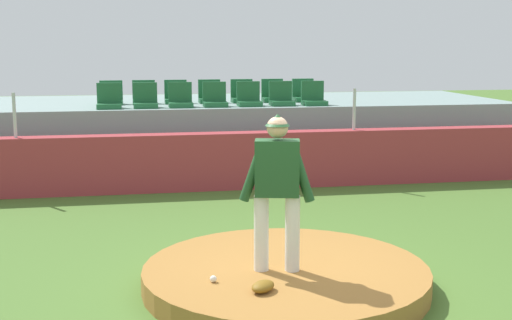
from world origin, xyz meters
The scene contains 23 objects.
ground_plane centered at (0.00, 0.00, 0.00)m, with size 60.00×60.00×0.00m, color #486E2A.
pitchers_mound centered at (0.00, 0.00, 0.12)m, with size 3.23×3.23×0.25m, color #A16D31.
pitcher centered at (-0.13, -0.11, 1.26)m, with size 0.83×0.35×1.74m.
baseball centered at (-0.86, -0.37, 0.28)m, with size 0.07×0.07×0.07m, color white.
fielding_glove centered at (-0.40, -0.73, 0.30)m, with size 0.30×0.20×0.11m, color brown.
brick_barrier centered at (0.00, 5.39, 0.54)m, with size 14.55×0.40×1.07m, color #A03439.
fence_post_left centered at (-3.71, 5.39, 1.47)m, with size 0.06×0.06×0.80m, color silver.
fence_post_right centered at (2.56, 5.39, 1.47)m, with size 0.06×0.06×0.80m, color silver.
bleacher_platform centered at (0.00, 8.22, 0.72)m, with size 13.30×4.07×1.45m, color gray.
stadium_chair_0 centered at (-2.11, 6.69, 1.60)m, with size 0.48×0.44×0.50m.
stadium_chair_1 centered at (-1.39, 6.72, 1.60)m, with size 0.48×0.44×0.50m.
stadium_chair_2 centered at (-0.69, 6.72, 1.60)m, with size 0.48×0.44×0.50m.
stadium_chair_3 centered at (0.01, 6.72, 1.60)m, with size 0.48×0.44×0.50m.
stadium_chair_4 centered at (0.73, 6.74, 1.60)m, with size 0.48×0.44×0.50m.
stadium_chair_5 centered at (1.41, 6.73, 1.60)m, with size 0.48×0.44×0.50m.
stadium_chair_6 centered at (2.09, 6.68, 1.60)m, with size 0.48×0.44×0.50m.
stadium_chair_7 centered at (-2.09, 7.60, 1.60)m, with size 0.48×0.44×0.50m.
stadium_chair_8 centered at (-1.41, 7.62, 1.60)m, with size 0.48×0.44×0.50m.
stadium_chair_9 centered at (-0.72, 7.62, 1.60)m, with size 0.48×0.44×0.50m.
stadium_chair_10 centered at (0.01, 7.62, 1.60)m, with size 0.48×0.44×0.50m.
stadium_chair_11 centered at (0.73, 7.62, 1.60)m, with size 0.48×0.44×0.50m.
stadium_chair_12 centered at (1.42, 7.63, 1.60)m, with size 0.48×0.44×0.50m.
stadium_chair_13 centered at (2.11, 7.60, 1.60)m, with size 0.48×0.44×0.50m.
Camera 1 is at (-1.64, -7.21, 2.74)m, focal length 47.93 mm.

